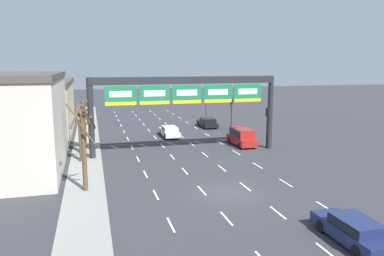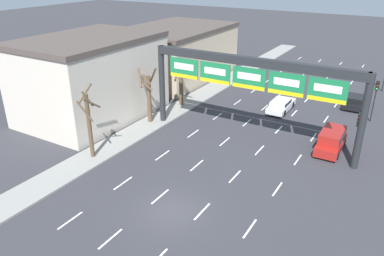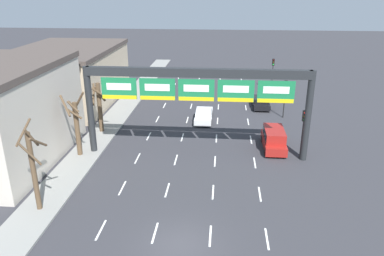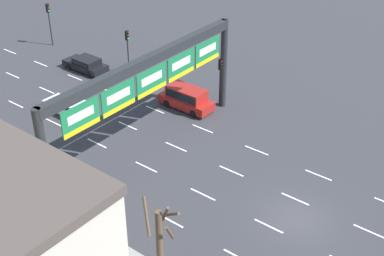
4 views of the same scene
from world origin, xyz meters
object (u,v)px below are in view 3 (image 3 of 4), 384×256
at_px(traffic_light_far_end, 273,68).
at_px(tree_bare_closest, 99,105).
at_px(sign_gantry, 196,89).
at_px(tree_bare_third, 33,166).
at_px(car_white, 204,115).
at_px(tree_bare_second, 76,123).
at_px(suv_red, 274,138).
at_px(traffic_light_near_gantry, 285,91).
at_px(traffic_light_mid_block, 303,125).
at_px(car_black, 261,102).

xyz_separation_m(traffic_light_far_end, tree_bare_closest, (-18.67, -17.25, -0.32)).
xyz_separation_m(sign_gantry, tree_bare_third, (-9.54, -9.25, -2.68)).
distance_m(car_white, tree_bare_closest, 11.12).
xyz_separation_m(sign_gantry, tree_bare_second, (-10.00, -0.93, -2.94)).
height_order(suv_red, traffic_light_near_gantry, traffic_light_near_gantry).
distance_m(sign_gantry, traffic_light_near_gantry, 14.24).
bearing_deg(suv_red, car_white, 134.16).
height_order(traffic_light_near_gantry, tree_bare_closest, tree_bare_closest).
bearing_deg(sign_gantry, suv_red, 17.47).
bearing_deg(sign_gantry, traffic_light_far_end, 68.04).
relative_size(suv_red, tree_bare_third, 0.78).
bearing_deg(tree_bare_second, traffic_light_far_end, 50.49).
bearing_deg(traffic_light_mid_block, traffic_light_near_gantry, 89.64).
xyz_separation_m(tree_bare_second, tree_bare_third, (0.45, -8.32, 0.26)).
relative_size(car_black, suv_red, 0.96).
bearing_deg(traffic_light_far_end, car_black, -105.67).
bearing_deg(traffic_light_mid_block, traffic_light_far_end, 89.97).
relative_size(car_white, traffic_light_far_end, 1.08).
xyz_separation_m(car_white, tree_bare_third, (-9.69, -18.25, 2.58)).
relative_size(sign_gantry, tree_bare_closest, 3.80).
distance_m(car_black, tree_bare_closest, 19.32).
bearing_deg(traffic_light_far_end, sign_gantry, -111.96).
relative_size(suv_red, traffic_light_far_end, 1.05).
relative_size(car_white, traffic_light_mid_block, 1.13).
bearing_deg(traffic_light_mid_block, car_black, 98.43).
height_order(tree_bare_closest, tree_bare_second, tree_bare_second).
distance_m(suv_red, traffic_light_near_gantry, 9.07).
relative_size(traffic_light_far_end, tree_bare_third, 0.75).
bearing_deg(traffic_light_near_gantry, traffic_light_far_end, 90.28).
height_order(traffic_light_far_end, tree_bare_second, tree_bare_second).
distance_m(car_black, tree_bare_third, 28.78).
xyz_separation_m(traffic_light_near_gantry, tree_bare_closest, (-18.73, -6.09, -0.12)).
bearing_deg(suv_red, tree_bare_second, -169.64).
bearing_deg(tree_bare_closest, sign_gantry, -25.29).
xyz_separation_m(suv_red, tree_bare_third, (-16.35, -11.39, 2.24)).
xyz_separation_m(car_white, tree_bare_closest, (-9.99, -4.35, 2.21)).
relative_size(traffic_light_mid_block, tree_bare_closest, 0.87).
bearing_deg(car_white, tree_bare_second, -135.60).
height_order(car_white, tree_bare_second, tree_bare_second).
bearing_deg(tree_bare_second, car_white, 44.40).
bearing_deg(car_white, tree_bare_closest, -156.47).
bearing_deg(suv_red, sign_gantry, -162.53).
xyz_separation_m(sign_gantry, tree_bare_closest, (-9.85, 4.65, -3.04)).
distance_m(sign_gantry, car_white, 10.43).
bearing_deg(traffic_light_far_end, tree_bare_second, -129.51).
xyz_separation_m(suv_red, tree_bare_second, (-16.80, -3.07, 1.98)).
bearing_deg(traffic_light_near_gantry, tree_bare_third, -132.67).
distance_m(sign_gantry, suv_red, 8.67).
distance_m(sign_gantry, traffic_light_far_end, 23.77).
height_order(traffic_light_far_end, tree_bare_third, tree_bare_third).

